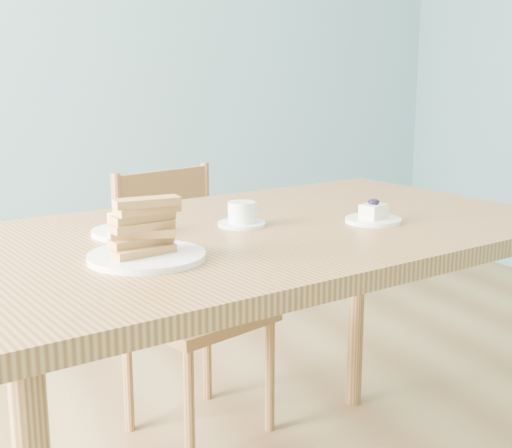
# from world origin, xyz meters

# --- Properties ---
(room) EXTENTS (5.01, 5.01, 2.71)m
(room) POSITION_xyz_m (0.00, 0.00, 1.35)
(room) COLOR olive
(room) RESTS_ON ground
(dining_table) EXTENTS (1.70, 1.17, 0.83)m
(dining_table) POSITION_xyz_m (-0.02, -0.19, 0.75)
(dining_table) COLOR #A0733C
(dining_table) RESTS_ON ground
(dining_chair) EXTENTS (0.51, 0.50, 0.90)m
(dining_chair) POSITION_xyz_m (0.00, 0.40, 0.46)
(dining_chair) COLOR #A0733C
(dining_chair) RESTS_ON ground
(cheesecake_plate_near) EXTENTS (0.14, 0.14, 0.06)m
(cheesecake_plate_near) POSITION_xyz_m (0.27, -0.26, 0.85)
(cheesecake_plate_near) COLOR white
(cheesecake_plate_near) RESTS_ON dining_table
(cheesecake_plate_far) EXTENTS (0.17, 0.17, 0.07)m
(cheesecake_plate_far) POSITION_xyz_m (-0.34, -0.14, 0.85)
(cheesecake_plate_far) COLOR white
(cheesecake_plate_far) RESTS_ON dining_table
(coffee_cup) EXTENTS (0.12, 0.12, 0.06)m
(coffee_cup) POSITION_xyz_m (-0.05, -0.16, 0.86)
(coffee_cup) COLOR white
(coffee_cup) RESTS_ON dining_table
(biscotti_plate) EXTENTS (0.25, 0.25, 0.13)m
(biscotti_plate) POSITION_xyz_m (-0.36, -0.37, 0.88)
(biscotti_plate) COLOR white
(biscotti_plate) RESTS_ON dining_table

